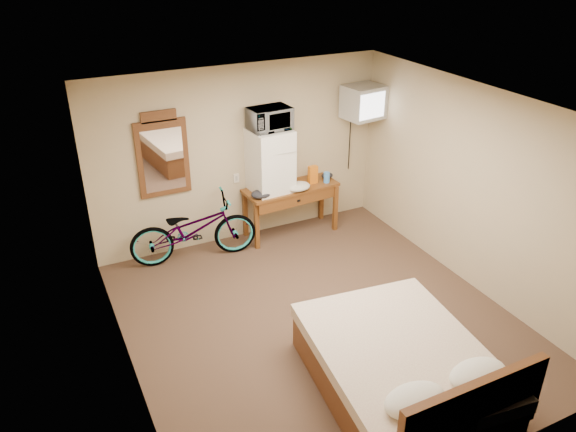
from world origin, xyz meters
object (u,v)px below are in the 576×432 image
(mini_fridge, at_px, (270,160))
(blue_cup, at_px, (327,177))
(microwave, at_px, (270,119))
(bicycle, at_px, (193,229))
(desk, at_px, (292,195))
(crt_television, at_px, (363,102))
(wall_mirror, at_px, (163,155))
(bed, at_px, (403,370))

(mini_fridge, distance_m, blue_cup, 0.93)
(mini_fridge, xyz_separation_m, microwave, (0.00, 0.00, 0.60))
(bicycle, bearing_deg, mini_fridge, -77.56)
(desk, distance_m, crt_television, 1.67)
(mini_fridge, relative_size, blue_cup, 5.70)
(mini_fridge, height_order, wall_mirror, wall_mirror)
(blue_cup, xyz_separation_m, bicycle, (-2.04, 0.01, -0.38))
(desk, height_order, crt_television, crt_television)
(blue_cup, distance_m, crt_television, 1.19)
(desk, distance_m, bicycle, 1.52)
(wall_mirror, height_order, bed, wall_mirror)
(bicycle, bearing_deg, microwave, -77.56)
(desk, xyz_separation_m, crt_television, (1.15, 0.02, 1.22))
(wall_mirror, bearing_deg, bed, -71.25)
(mini_fridge, xyz_separation_m, blue_cup, (0.84, -0.12, -0.37))
(microwave, height_order, blue_cup, microwave)
(blue_cup, height_order, bed, blue_cup)
(blue_cup, xyz_separation_m, bed, (-1.03, -3.32, -0.53))
(mini_fridge, relative_size, bed, 0.41)
(wall_mirror, bearing_deg, mini_fridge, -8.47)
(wall_mirror, relative_size, bed, 0.54)
(crt_television, distance_m, bicycle, 3.00)
(bicycle, bearing_deg, bed, -155.96)
(blue_cup, bearing_deg, microwave, 171.85)
(crt_television, relative_size, wall_mirror, 0.55)
(wall_mirror, xyz_separation_m, bicycle, (0.23, -0.32, -0.99))
(blue_cup, height_order, crt_television, crt_television)
(microwave, xyz_separation_m, crt_television, (1.45, -0.04, 0.06))
(microwave, bearing_deg, desk, -15.07)
(microwave, bearing_deg, bed, -97.09)
(desk, relative_size, crt_television, 2.20)
(bicycle, bearing_deg, desk, -80.93)
(crt_television, bearing_deg, microwave, 178.43)
(crt_television, distance_m, wall_mirror, 2.92)
(crt_television, xyz_separation_m, wall_mirror, (-2.88, 0.25, -0.41))
(blue_cup, bearing_deg, desk, 173.59)
(bicycle, bearing_deg, blue_cup, -83.11)
(microwave, relative_size, crt_television, 0.87)
(wall_mirror, height_order, bicycle, wall_mirror)
(mini_fridge, xyz_separation_m, bed, (-0.19, -3.44, -0.90))
(blue_cup, bearing_deg, wall_mirror, 171.66)
(bed, bearing_deg, crt_television, 64.19)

